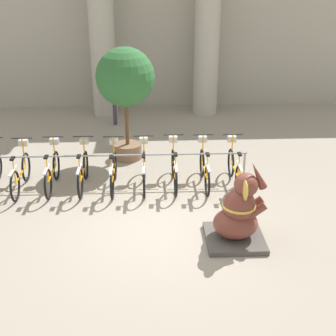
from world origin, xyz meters
name	(u,v)px	position (x,y,z in m)	size (l,w,h in m)	color
ground_plane	(164,226)	(0.00, 0.00, 0.00)	(60.00, 60.00, 0.00)	gray
building_facade	(154,20)	(0.00, 8.60, 3.00)	(20.00, 0.20, 6.00)	#A39E8E
column_left	(102,36)	(-1.71, 7.60, 2.62)	(1.03, 1.03, 5.16)	#ADA899
column_right	(207,35)	(1.71, 7.60, 2.62)	(1.03, 1.03, 5.16)	#ADA899
bike_rack	(113,159)	(-1.09, 1.95, 0.65)	(6.24, 0.05, 0.77)	gray
bicycle_1	(21,173)	(-3.21, 1.80, 0.42)	(0.48, 1.74, 1.11)	black
bicycle_2	(52,171)	(-2.50, 1.86, 0.42)	(0.48, 1.74, 1.11)	black
bicycle_3	(83,171)	(-1.80, 1.85, 0.42)	(0.48, 1.74, 1.11)	black
bicycle_4	(113,171)	(-1.09, 1.80, 0.42)	(0.48, 1.74, 1.11)	black
bicycle_5	(144,170)	(-0.39, 1.82, 0.42)	(0.48, 1.74, 1.11)	black
bicycle_6	(174,169)	(0.32, 1.87, 0.42)	(0.48, 1.74, 1.11)	black
bicycle_7	(204,169)	(1.02, 1.84, 0.42)	(0.48, 1.74, 1.11)	black
bicycle_8	(235,168)	(1.73, 1.83, 0.42)	(0.48, 1.74, 1.11)	black
elephant_statue	(238,215)	(1.36, -0.58, 0.56)	(1.09, 1.09, 1.63)	#4C4742
person_pedestrian	(114,96)	(-1.33, 6.48, 0.93)	(0.21, 0.47, 1.57)	#383342
potted_tree	(125,82)	(-0.83, 3.58, 2.07)	(1.49, 1.49, 2.94)	brown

